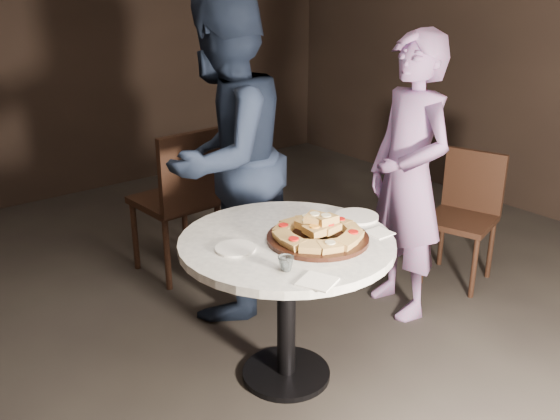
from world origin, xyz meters
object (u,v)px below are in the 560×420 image
(table, at_px, (287,266))
(diner_navy, at_px, (224,160))
(focaccia_pile, at_px, (318,229))
(serving_board, at_px, (318,238))
(diner_teal, at_px, (408,178))
(chair_right, at_px, (466,208))
(chair_far, at_px, (182,193))
(water_glass, at_px, (286,263))

(table, bearing_deg, diner_navy, 76.72)
(focaccia_pile, relative_size, diner_navy, 0.23)
(serving_board, height_order, diner_teal, diner_teal)
(focaccia_pile, bearing_deg, chair_right, 9.07)
(serving_board, xyz_separation_m, diner_navy, (0.08, 0.88, 0.16))
(chair_far, distance_m, diner_navy, 0.62)
(table, relative_size, focaccia_pile, 2.97)
(chair_far, bearing_deg, diner_teal, 120.72)
(focaccia_pile, height_order, diner_teal, diner_teal)
(table, distance_m, focaccia_pile, 0.24)
(focaccia_pile, bearing_deg, serving_board, -160.13)
(table, height_order, serving_board, serving_board)
(table, xyz_separation_m, focaccia_pile, (0.11, -0.10, 0.20))
(table, relative_size, diner_navy, 0.67)
(table, bearing_deg, diner_teal, 6.72)
(serving_board, distance_m, chair_far, 1.41)
(focaccia_pile, bearing_deg, table, 136.65)
(water_glass, distance_m, chair_far, 1.61)
(diner_navy, relative_size, diner_teal, 1.13)
(focaccia_pile, bearing_deg, diner_navy, 84.90)
(diner_teal, bearing_deg, focaccia_pile, -62.93)
(chair_right, xyz_separation_m, diner_teal, (-0.63, -0.03, 0.34))
(chair_far, bearing_deg, serving_board, 83.10)
(chair_far, distance_m, diner_teal, 1.45)
(table, height_order, diner_navy, diner_navy)
(water_glass, relative_size, chair_far, 0.07)
(serving_board, bearing_deg, diner_teal, 13.82)
(serving_board, xyz_separation_m, focaccia_pile, (0.00, 0.00, 0.04))
(focaccia_pile, relative_size, chair_far, 0.42)
(water_glass, bearing_deg, diner_navy, 69.18)
(focaccia_pile, height_order, chair_right, focaccia_pile)
(table, bearing_deg, focaccia_pile, -43.35)
(chair_far, distance_m, chair_right, 1.84)
(diner_navy, distance_m, diner_teal, 1.05)
(chair_far, bearing_deg, focaccia_pile, 83.25)
(serving_board, relative_size, diner_teal, 0.29)
(water_glass, bearing_deg, chair_right, 12.03)
(serving_board, distance_m, chair_right, 1.56)
(serving_board, xyz_separation_m, chair_far, (0.09, 1.40, -0.19))
(chair_far, bearing_deg, chair_right, 137.77)
(water_glass, height_order, chair_far, chair_far)
(table, height_order, chair_right, chair_right)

